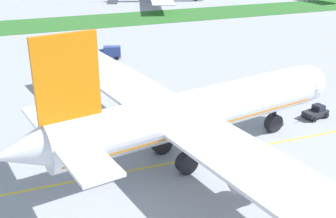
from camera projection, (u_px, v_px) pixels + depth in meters
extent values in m
plane|color=#9399A0|center=(224.00, 160.00, 57.58)|extent=(600.00, 600.00, 0.00)
cube|color=yellow|center=(218.00, 154.00, 59.18)|extent=(280.00, 0.36, 0.01)
cube|color=#2D6628|center=(85.00, 22.00, 143.98)|extent=(320.00, 24.00, 0.10)
cylinder|color=white|center=(194.00, 112.00, 56.06)|extent=(39.96, 13.42, 5.90)
cube|color=orange|center=(194.00, 119.00, 56.46)|extent=(38.32, 12.65, 0.71)
sphere|color=white|center=(306.00, 83.00, 66.47)|extent=(5.61, 5.61, 5.61)
cone|color=white|center=(20.00, 152.00, 44.96)|extent=(7.34, 6.17, 5.02)
cube|color=orange|center=(67.00, 78.00, 44.99)|extent=(7.10, 1.95, 9.44)
cube|color=white|center=(49.00, 119.00, 51.86)|extent=(6.09, 10.11, 0.41)
cube|color=white|center=(86.00, 159.00, 42.62)|extent=(6.09, 10.11, 0.41)
cube|color=white|center=(113.00, 77.00, 71.63)|extent=(15.40, 36.62, 0.47)
cube|color=white|center=(306.00, 199.00, 39.13)|extent=(15.40, 36.62, 0.47)
cylinder|color=#B7BABF|center=(143.00, 100.00, 66.62)|extent=(6.13, 4.27, 3.25)
cylinder|color=black|center=(158.00, 97.00, 67.99)|extent=(1.13, 3.44, 3.41)
cylinder|color=#B7BABF|center=(255.00, 173.00, 46.67)|extent=(6.13, 4.27, 3.25)
cylinder|color=black|center=(273.00, 166.00, 48.04)|extent=(1.13, 3.44, 3.41)
cylinder|color=black|center=(274.00, 116.00, 64.96)|extent=(0.62, 0.62, 2.29)
cylinder|color=black|center=(273.00, 123.00, 65.41)|extent=(2.99, 1.78, 2.80)
cylinder|color=black|center=(161.00, 136.00, 58.53)|extent=(0.62, 0.62, 2.29)
cylinder|color=black|center=(162.00, 144.00, 58.97)|extent=(2.99, 1.78, 2.80)
cylinder|color=black|center=(187.00, 155.00, 53.68)|extent=(0.62, 0.62, 2.29)
cylinder|color=black|center=(187.00, 163.00, 54.12)|extent=(2.99, 1.78, 2.80)
cube|color=black|center=(303.00, 80.00, 65.76)|extent=(2.88, 4.74, 1.06)
sphere|color=black|center=(77.00, 126.00, 50.80)|extent=(0.41, 0.41, 0.41)
sphere|color=black|center=(98.00, 121.00, 52.13)|extent=(0.41, 0.41, 0.41)
sphere|color=black|center=(118.00, 116.00, 53.46)|extent=(0.41, 0.41, 0.41)
sphere|color=black|center=(138.00, 111.00, 54.79)|extent=(0.41, 0.41, 0.41)
sphere|color=black|center=(156.00, 107.00, 56.12)|extent=(0.41, 0.41, 0.41)
sphere|color=black|center=(173.00, 103.00, 57.45)|extent=(0.41, 0.41, 0.41)
sphere|color=black|center=(190.00, 99.00, 58.78)|extent=(0.41, 0.41, 0.41)
sphere|color=black|center=(206.00, 95.00, 60.11)|extent=(0.41, 0.41, 0.41)
sphere|color=black|center=(221.00, 92.00, 61.44)|extent=(0.41, 0.41, 0.41)
sphere|color=black|center=(236.00, 88.00, 62.77)|extent=(0.41, 0.41, 0.41)
sphere|color=black|center=(250.00, 85.00, 64.10)|extent=(0.41, 0.41, 0.41)
sphere|color=black|center=(263.00, 82.00, 65.43)|extent=(0.41, 0.41, 0.41)
cube|color=#26262B|center=(315.00, 113.00, 70.28)|extent=(4.49, 2.97, 0.80)
cube|color=black|center=(319.00, 107.00, 70.25)|extent=(1.79, 1.94, 0.90)
cylinder|color=black|center=(303.00, 118.00, 68.93)|extent=(1.79, 0.46, 0.12)
cylinder|color=black|center=(314.00, 119.00, 68.86)|extent=(0.95, 0.52, 0.90)
cylinder|color=black|center=(304.00, 115.00, 70.59)|extent=(0.95, 0.52, 0.90)
cylinder|color=black|center=(326.00, 116.00, 70.27)|extent=(0.95, 0.52, 0.90)
cylinder|color=black|center=(316.00, 111.00, 72.00)|extent=(0.95, 0.52, 0.90)
cube|color=#33478C|center=(112.00, 52.00, 102.08)|extent=(4.45, 3.12, 2.64)
cube|color=#33478C|center=(102.00, 54.00, 102.05)|extent=(2.06, 2.36, 1.75)
cube|color=#263347|center=(98.00, 52.00, 101.86)|extent=(0.56, 1.71, 0.77)
cylinder|color=black|center=(101.00, 59.00, 101.44)|extent=(0.95, 0.54, 0.90)
cylinder|color=black|center=(102.00, 56.00, 103.35)|extent=(0.95, 0.54, 0.90)
cylinder|color=black|center=(117.00, 58.00, 101.71)|extent=(0.95, 0.54, 0.90)
cylinder|color=black|center=(117.00, 56.00, 103.62)|extent=(0.95, 0.54, 0.90)
cylinder|color=black|center=(156.00, 0.00, 183.63)|extent=(2.03, 1.34, 1.87)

